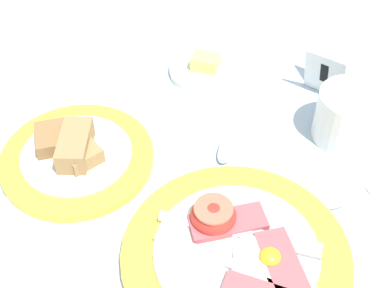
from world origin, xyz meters
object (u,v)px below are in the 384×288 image
at_px(sugar_cup, 349,115).
at_px(number_card, 328,70).
at_px(breakfast_plate, 237,252).
at_px(teaspoon_by_saucer, 352,194).
at_px(bread_plate, 76,154).
at_px(butter_dish, 205,69).
at_px(teaspoon_near_cup, 237,132).

distance_m(sugar_cup, number_card, 0.10).
distance_m(breakfast_plate, sugar_cup, 0.25).
height_order(sugar_cup, teaspoon_by_saucer, sugar_cup).
distance_m(bread_plate, teaspoon_by_saucer, 0.35).
bearing_deg(butter_dish, sugar_cup, -5.84).
bearing_deg(breakfast_plate, sugar_cup, 81.33).
height_order(breakfast_plate, bread_plate, bread_plate).
bearing_deg(teaspoon_by_saucer, bread_plate, -28.30).
xyz_separation_m(bread_plate, number_card, (0.23, 0.30, 0.02)).
height_order(sugar_cup, teaspoon_near_cup, sugar_cup).
distance_m(bread_plate, butter_dish, 0.25).
xyz_separation_m(breakfast_plate, number_card, (-0.02, 0.32, 0.03)).
height_order(bread_plate, sugar_cup, sugar_cup).
xyz_separation_m(teaspoon_by_saucer, teaspoon_near_cup, (-0.17, 0.02, 0.00)).
bearing_deg(teaspoon_by_saucer, sugar_cup, -114.23).
relative_size(butter_dish, number_card, 1.50).
relative_size(number_card, teaspoon_by_saucer, 0.47).
bearing_deg(breakfast_plate, teaspoon_by_saucer, 60.79).
bearing_deg(breakfast_plate, teaspoon_near_cup, 117.04).
distance_m(bread_plate, sugar_cup, 0.36).
height_order(butter_dish, teaspoon_by_saucer, butter_dish).
relative_size(sugar_cup, number_card, 1.19).
height_order(breakfast_plate, number_card, number_card).
bearing_deg(teaspoon_by_saucer, breakfast_plate, 11.90).
relative_size(breakfast_plate, teaspoon_near_cup, 1.31).
bearing_deg(butter_dish, number_card, 17.24).
distance_m(number_card, teaspoon_near_cup, 0.17).
xyz_separation_m(bread_plate, teaspoon_by_saucer, (0.33, 0.12, -0.01)).
xyz_separation_m(number_card, teaspoon_by_saucer, (0.10, -0.17, -0.03)).
bearing_deg(teaspoon_near_cup, breakfast_plate, 18.99).
relative_size(breakfast_plate, number_card, 3.45).
distance_m(teaspoon_by_saucer, teaspoon_near_cup, 0.17).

